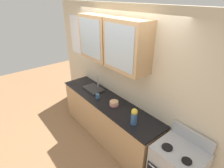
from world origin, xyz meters
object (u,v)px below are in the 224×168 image
at_px(vase, 134,116).
at_px(cup_near_sink, 98,96).
at_px(sink_faucet, 94,88).
at_px(bowl_stack, 114,103).

relative_size(vase, cup_near_sink, 2.60).
bearing_deg(sink_faucet, bowl_stack, -3.74).
relative_size(bowl_stack, cup_near_sink, 1.58).
bearing_deg(vase, cup_near_sink, 179.93).
bearing_deg(sink_faucet, vase, -6.13).
xyz_separation_m(sink_faucet, cup_near_sink, (0.36, -0.14, 0.02)).
bearing_deg(vase, bowl_stack, 170.96).
distance_m(sink_faucet, cup_near_sink, 0.39).
bearing_deg(bowl_stack, vase, -9.04).
xyz_separation_m(bowl_stack, vase, (0.61, -0.10, 0.10)).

